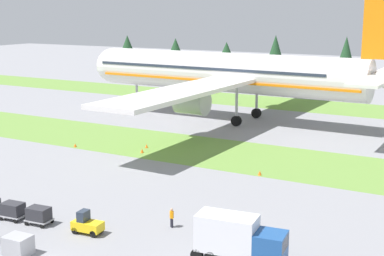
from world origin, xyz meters
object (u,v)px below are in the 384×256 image
(taxiway_marker_0, at_px, (142,151))
(taxiway_marker_2, at_px, (260,173))
(cargo_dolly_second, at_px, (13,210))
(catering_truck, at_px, (239,238))
(taxiway_marker_3, at_px, (75,145))
(taxiway_marker_1, at_px, (147,146))
(baggage_tug, at_px, (87,224))
(airliner, at_px, (234,73))
(uld_container_3, at_px, (18,245))
(ground_crew_marshaller, at_px, (172,217))
(cargo_dolly_lead, at_px, (39,214))

(taxiway_marker_0, relative_size, taxiway_marker_2, 1.03)
(cargo_dolly_second, xyz_separation_m, taxiway_marker_0, (-3.15, 25.38, -0.63))
(catering_truck, bearing_deg, taxiway_marker_2, -168.50)
(taxiway_marker_3, bearing_deg, taxiway_marker_1, 26.08)
(cargo_dolly_second, distance_m, taxiway_marker_1, 28.23)
(taxiway_marker_3, bearing_deg, baggage_tug, -47.62)
(airliner, bearing_deg, taxiway_marker_3, 159.18)
(taxiway_marker_2, bearing_deg, taxiway_marker_0, 173.79)
(catering_truck, bearing_deg, taxiway_marker_1, -142.24)
(cargo_dolly_second, height_order, taxiway_marker_2, cargo_dolly_second)
(baggage_tug, bearing_deg, taxiway_marker_0, -161.02)
(baggage_tug, bearing_deg, catering_truck, 89.96)
(taxiway_marker_0, distance_m, taxiway_marker_3, 10.00)
(airliner, xyz_separation_m, uld_container_3, (7.72, -56.19, -7.36))
(ground_crew_marshaller, height_order, taxiway_marker_2, ground_crew_marshaller)
(taxiway_marker_2, bearing_deg, catering_truck, -71.88)
(airliner, height_order, baggage_tug, airliner)
(uld_container_3, xyz_separation_m, taxiway_marker_1, (-10.08, 33.06, -0.50))
(baggage_tug, distance_m, cargo_dolly_second, 7.93)
(uld_container_3, relative_size, taxiway_marker_1, 3.83)
(baggage_tug, height_order, cargo_dolly_second, baggage_tug)
(baggage_tug, xyz_separation_m, taxiway_marker_0, (-11.04, 24.67, -0.53))
(cargo_dolly_lead, xyz_separation_m, ground_crew_marshaller, (10.57, 5.08, 0.03))
(baggage_tug, distance_m, cargo_dolly_lead, 5.03)
(taxiway_marker_3, bearing_deg, taxiway_marker_2, -0.21)
(uld_container_3, height_order, taxiway_marker_1, uld_container_3)
(baggage_tug, distance_m, uld_container_3, 6.17)
(cargo_dolly_second, bearing_deg, cargo_dolly_lead, 90.00)
(airliner, distance_m, taxiway_marker_3, 30.69)
(airliner, bearing_deg, cargo_dolly_lead, -173.37)
(ground_crew_marshaller, relative_size, taxiway_marker_0, 3.05)
(airliner, bearing_deg, taxiway_marker_1, 175.56)
(cargo_dolly_second, distance_m, taxiway_marker_2, 27.49)
(taxiway_marker_3, bearing_deg, cargo_dolly_second, -61.16)
(uld_container_3, height_order, taxiway_marker_0, uld_container_3)
(cargo_dolly_lead, distance_m, taxiway_marker_1, 28.55)
(cargo_dolly_lead, relative_size, taxiway_marker_0, 4.08)
(uld_container_3, distance_m, taxiway_marker_2, 29.82)
(ground_crew_marshaller, distance_m, uld_container_3, 12.89)
(catering_truck, height_order, uld_container_3, catering_truck)
(airliner, bearing_deg, ground_crew_marshaller, -160.18)
(catering_truck, distance_m, taxiway_marker_1, 36.44)
(catering_truck, xyz_separation_m, taxiway_marker_1, (-25.46, 26.02, -1.69))
(airliner, xyz_separation_m, baggage_tug, (9.67, -50.34, -7.31))
(taxiway_marker_1, relative_size, taxiway_marker_3, 1.07)
(baggage_tug, distance_m, taxiway_marker_0, 27.04)
(catering_truck, xyz_separation_m, taxiway_marker_0, (-24.47, 23.48, -1.67))
(uld_container_3, bearing_deg, airliner, 97.83)
(ground_crew_marshaller, distance_m, taxiway_marker_1, 28.64)
(taxiway_marker_1, bearing_deg, catering_truck, -45.62)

